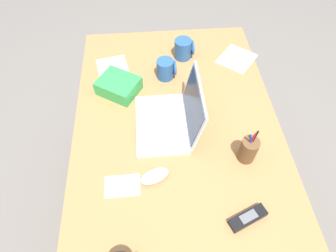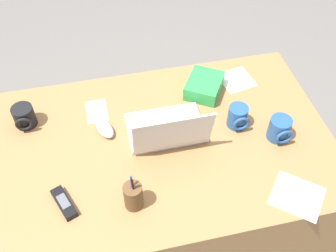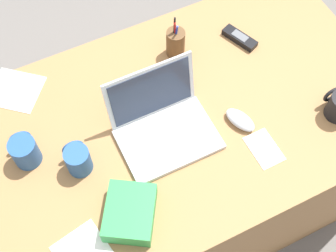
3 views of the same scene
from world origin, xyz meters
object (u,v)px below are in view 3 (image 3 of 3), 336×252
(laptop, at_px, (163,124))
(coffee_mug_spare, at_px, (25,151))
(coffee_mug_white, at_px, (78,159))
(snack_bag, at_px, (130,213))
(cordless_phone, at_px, (240,38))
(computer_mouse, at_px, (240,120))
(pen_holder, at_px, (176,43))

(laptop, distance_m, coffee_mug_spare, 0.45)
(coffee_mug_white, distance_m, snack_bag, 0.24)
(coffee_mug_white, xyz_separation_m, cordless_phone, (0.72, 0.23, -0.04))
(laptop, distance_m, snack_bag, 0.31)
(snack_bag, bearing_deg, computer_mouse, 16.78)
(cordless_phone, height_order, snack_bag, snack_bag)
(cordless_phone, bearing_deg, coffee_mug_white, -162.69)
(pen_holder, height_order, snack_bag, pen_holder)
(coffee_mug_white, relative_size, snack_bag, 0.56)
(computer_mouse, xyz_separation_m, cordless_phone, (0.18, 0.31, -0.01))
(cordless_phone, bearing_deg, coffee_mug_spare, -171.79)
(laptop, height_order, cordless_phone, laptop)
(laptop, xyz_separation_m, computer_mouse, (0.25, -0.08, -0.03))
(pen_holder, bearing_deg, coffee_mug_white, -149.93)
(coffee_mug_white, bearing_deg, coffee_mug_spare, 144.33)
(computer_mouse, height_order, snack_bag, snack_bag)
(computer_mouse, xyz_separation_m, coffee_mug_spare, (-0.68, 0.19, 0.03))
(pen_holder, bearing_deg, computer_mouse, -80.40)
(coffee_mug_spare, bearing_deg, cordless_phone, 8.21)
(laptop, xyz_separation_m, cordless_phone, (0.43, 0.23, -0.03))
(computer_mouse, distance_m, snack_bag, 0.48)
(coffee_mug_white, bearing_deg, computer_mouse, -8.99)
(laptop, bearing_deg, computer_mouse, -18.92)
(coffee_mug_spare, distance_m, cordless_phone, 0.87)
(pen_holder, bearing_deg, snack_bag, -128.66)
(coffee_mug_white, xyz_separation_m, coffee_mug_spare, (-0.14, 0.10, 0.00))
(laptop, bearing_deg, pen_holder, 56.38)
(computer_mouse, bearing_deg, coffee_mug_spare, 143.79)
(computer_mouse, bearing_deg, pen_holder, 78.68)
(cordless_phone, relative_size, snack_bag, 0.82)
(computer_mouse, xyz_separation_m, coffee_mug_white, (-0.54, 0.09, 0.03))
(coffee_mug_spare, xyz_separation_m, pen_holder, (0.62, 0.18, 0.01))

